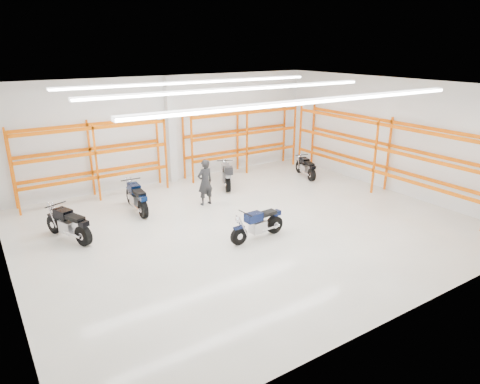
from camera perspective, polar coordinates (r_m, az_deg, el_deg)
ground at (r=14.26m, az=0.93°, el=-4.47°), size 14.00×14.00×0.00m
room_shell at (r=13.32m, az=0.95°, el=8.63°), size 14.02×12.02×4.51m
motorcycle_main at (r=13.21m, az=2.63°, el=-4.33°), size 1.98×0.66×0.97m
motorcycle_back_a at (r=14.05m, az=-21.79°, el=-4.12°), size 1.01×2.03×1.05m
motorcycle_back_b at (r=15.67m, az=-13.59°, el=-0.85°), size 0.72×2.17×1.07m
motorcycle_back_c at (r=17.85m, az=-1.81°, el=2.23°), size 1.14×2.02×1.10m
motorcycle_back_d at (r=19.50m, az=8.80°, el=3.19°), size 0.81×1.84×0.93m
standing_man at (r=15.87m, az=-4.68°, el=1.30°), size 0.67×0.48×1.74m
structural_column at (r=18.52m, az=-9.22°, el=8.11°), size 0.32×0.32×4.50m
pallet_racking_back_left at (r=17.23m, az=-19.05°, el=4.91°), size 5.67×0.87×3.00m
pallet_racking_back_right at (r=19.91m, az=0.29°, el=7.75°), size 5.67×0.87×3.00m
pallet_racking_side at (r=17.97m, az=18.48°, el=5.61°), size 0.87×9.07×3.00m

